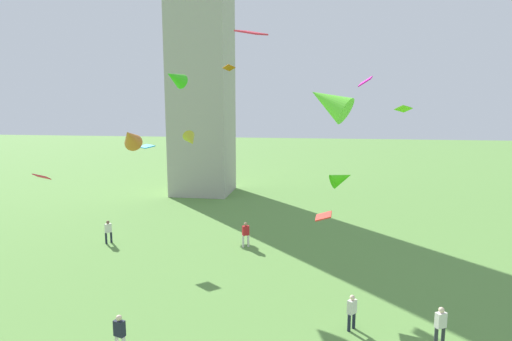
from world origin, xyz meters
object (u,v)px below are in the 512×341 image
Objects in this scene: person_3 at (440,324)px; kite_flying_4 at (42,177)px; kite_flying_3 at (229,68)px; kite_flying_0 at (324,216)px; kite_flying_11 at (175,78)px; kite_flying_2 at (342,178)px; person_2 at (120,332)px; kite_flying_7 at (130,137)px; person_4 at (352,310)px; kite_flying_5 at (403,109)px; kite_flying_9 at (365,81)px; person_5 at (246,233)px; person_1 at (108,230)px; kite_flying_8 at (251,33)px; kite_flying_1 at (191,140)px; kite_flying_6 at (329,101)px; kite_flying_10 at (146,146)px.

kite_flying_4 is (-19.39, 2.92, 5.07)m from person_3.
kite_flying_4 is at bearing -80.53° from kite_flying_3.
kite_flying_3 is at bearing 40.40° from kite_flying_0.
kite_flying_2 is at bearing 34.80° from kite_flying_11.
kite_flying_2 is (9.15, 15.42, 3.69)m from person_2.
person_2 is 11.02m from kite_flying_7.
person_4 is at bearing 139.31° from person_3.
kite_flying_9 reaches higher than kite_flying_5.
kite_flying_4 reaches higher than person_5.
kite_flying_11 is at bearing 139.86° from person_1.
kite_flying_1 is at bearing 150.16° from kite_flying_8.
kite_flying_6 is (15.03, -8.57, 8.93)m from person_1.
person_5 is 0.90× the size of kite_flying_7.
person_2 is at bearing 162.16° from person_3.
kite_flying_0 is 0.63× the size of kite_flying_2.
kite_flying_3 is 0.58× the size of kite_flying_8.
kite_flying_5 is at bearing 26.79° from kite_flying_7.
kite_flying_9 reaches higher than kite_flying_1.
kite_flying_8 is (1.35, -5.77, 12.36)m from person_5.
kite_flying_1 is at bearing -37.66° from kite_flying_5.
person_1 is 0.95× the size of person_5.
person_1 is 0.95× the size of kite_flying_8.
person_5 is 13.25m from kite_flying_4.
kite_flying_4 is 15.28m from kite_flying_6.
person_4 is at bearing 101.74° from person_1.
kite_flying_10 is (-8.42, 5.93, -6.47)m from kite_flying_8.
kite_flying_1 is 1.03× the size of kite_flying_11.
kite_flying_8 is at bearing 11.01° from kite_flying_4.
kite_flying_6 is at bearing 98.08° from person_4.
kite_flying_3 reaches higher than kite_flying_9.
kite_flying_8 is (-5.15, -7.92, 8.72)m from kite_flying_2.
person_3 is 21.04m from kite_flying_10.
person_2 is 20.73m from kite_flying_1.
kite_flying_3 reaches higher than kite_flying_2.
kite_flying_10 is (-4.43, 13.43, 5.94)m from person_2.
kite_flying_3 is at bearing -76.58° from person_2.
person_3 is at bearing 94.54° from kite_flying_6.
kite_flying_8 is (-3.85, 0.84, 9.18)m from kite_flying_0.
kite_flying_9 is (7.15, 14.17, -1.69)m from kite_flying_8.
kite_flying_6 is (6.80, -11.48, -2.47)m from kite_flying_3.
kite_flying_10 reaches higher than person_4.
kite_flying_11 reaches higher than kite_flying_5.
kite_flying_5 reaches higher than kite_flying_2.
person_5 is at bearing 32.50° from kite_flying_7.
kite_flying_10 is at bearing -134.54° from kite_flying_1.
person_1 is 0.89× the size of kite_flying_9.
person_4 is at bearing 161.94° from kite_flying_2.
kite_flying_4 is at bearing 142.09° from person_3.
kite_flying_0 is 0.69× the size of kite_flying_8.
person_4 is 9.07m from kite_flying_6.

